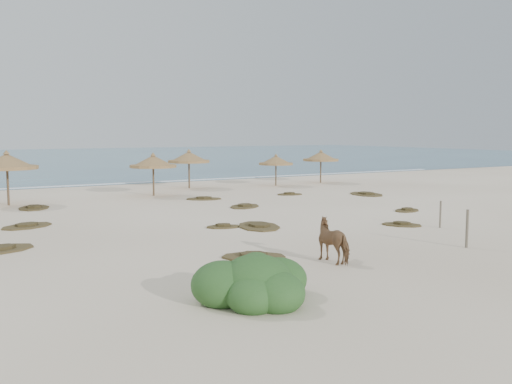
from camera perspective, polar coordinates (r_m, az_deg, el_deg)
ground at (r=22.77m, az=3.57°, el=-4.39°), size 160.00×160.00×0.00m
ocean at (r=94.47m, az=-22.85°, el=3.07°), size 200.00×100.00×0.01m
foam_line at (r=46.46m, az=-14.69°, el=0.76°), size 70.00×0.60×0.01m
palapa_2 at (r=34.75m, az=-23.65°, el=2.73°), size 4.28×4.28×3.12m
palapa_3 at (r=37.28m, az=-10.25°, el=2.96°), size 3.88×3.88×2.80m
palapa_4 at (r=41.97m, az=-6.73°, el=3.42°), size 3.10×3.10×2.87m
palapa_5 at (r=43.54m, az=2.01°, el=3.14°), size 2.97×2.97×2.47m
palapa_6 at (r=46.44m, az=6.51°, el=3.52°), size 3.47×3.47×2.71m
horse at (r=18.30m, az=7.91°, el=-4.82°), size 0.85×1.67×1.38m
fence_post_near at (r=21.64m, az=20.36°, el=-3.46°), size 0.12×0.12×1.37m
fence_post_far at (r=25.75m, az=17.96°, el=-2.14°), size 0.11×0.11×1.17m
bush at (r=13.98m, az=-0.04°, el=-9.18°), size 3.04×2.67×1.36m
scrub_0 at (r=21.86m, az=-24.17°, el=-5.21°), size 2.72×2.21×0.16m
scrub_1 at (r=26.74m, az=-21.94°, el=-3.15°), size 2.77×2.43×0.16m
scrub_2 at (r=24.71m, az=-3.31°, el=-3.44°), size 1.69×1.32×0.16m
scrub_3 at (r=31.36m, az=-1.15°, el=-1.41°), size 2.67×2.59×0.16m
scrub_4 at (r=30.79m, az=14.86°, el=-1.75°), size 2.00×1.69×0.16m
scrub_5 at (r=38.14m, az=10.97°, el=-0.19°), size 2.51×3.27×0.16m
scrub_6 at (r=32.99m, az=-21.32°, el=-1.45°), size 2.21×2.77×0.16m
scrub_7 at (r=35.02m, az=-5.24°, el=-0.65°), size 2.54×2.15×0.16m
scrub_9 at (r=24.76m, az=0.28°, el=-3.41°), size 2.46×3.09×0.16m
scrub_10 at (r=37.46m, az=3.37°, el=-0.20°), size 1.91×1.47×0.16m
scrub_11 at (r=18.84m, az=-0.24°, el=-6.42°), size 2.54×2.27×0.16m
scrub_12 at (r=26.00m, az=14.36°, el=-3.15°), size 1.96×2.07×0.16m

